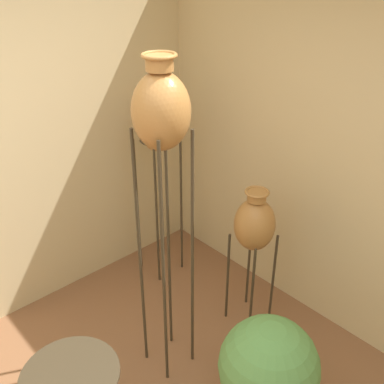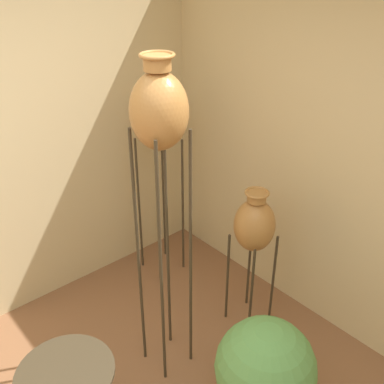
{
  "view_description": "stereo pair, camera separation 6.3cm",
  "coord_description": "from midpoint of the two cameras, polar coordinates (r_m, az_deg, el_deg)",
  "views": [
    {
      "loc": [
        -0.62,
        -1.02,
        2.62
      ],
      "look_at": [
        1.26,
        1.03,
        1.1
      ],
      "focal_mm": 42.0,
      "sensor_mm": 36.0,
      "label": 1
    },
    {
      "loc": [
        -0.57,
        -1.06,
        2.62
      ],
      "look_at": [
        1.26,
        1.03,
        1.1
      ],
      "focal_mm": 42.0,
      "sensor_mm": 36.0,
      "label": 2
    }
  ],
  "objects": [
    {
      "name": "vase_stand_tall",
      "position": [
        2.43,
        -3.42,
        9.19
      ],
      "size": [
        0.32,
        0.32,
        2.16
      ],
      "color": "#382D1E",
      "rests_on": "ground_plane"
    },
    {
      "name": "vase_stand_medium",
      "position": [
        3.61,
        -3.82,
        7.2
      ],
      "size": [
        0.29,
        0.29,
        1.62
      ],
      "color": "#382D1E",
      "rests_on": "ground_plane"
    },
    {
      "name": "vase_stand_short",
      "position": [
        3.24,
        8.48,
        -4.32
      ],
      "size": [
        0.3,
        0.3,
        1.16
      ],
      "color": "#382D1E",
      "rests_on": "ground_plane"
    },
    {
      "name": "potted_plant",
      "position": [
        2.89,
        9.88,
        -21.63
      ],
      "size": [
        0.6,
        0.6,
        0.75
      ],
      "color": "olive",
      "rests_on": "ground_plane"
    }
  ]
}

